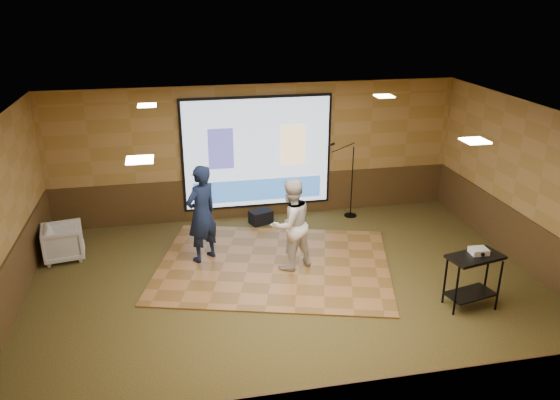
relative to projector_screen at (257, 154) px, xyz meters
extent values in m
plane|color=#283618|center=(0.00, -3.44, -1.47)|extent=(9.00, 9.00, 0.00)
cube|color=#A98046|center=(0.00, 0.06, 0.03)|extent=(9.00, 0.04, 3.00)
cube|color=#A98046|center=(0.00, -6.94, 0.03)|extent=(9.00, 0.04, 3.00)
cube|color=#A98046|center=(4.50, -3.44, 0.03)|extent=(0.04, 7.00, 3.00)
cube|color=beige|center=(0.00, -3.44, 1.53)|extent=(9.00, 7.00, 0.04)
cube|color=#463017|center=(0.00, 0.04, -1.00)|extent=(9.00, 0.04, 0.95)
cube|color=#463017|center=(-4.48, -3.44, -1.00)|extent=(0.04, 7.00, 0.95)
cube|color=#463017|center=(4.48, -3.44, -1.00)|extent=(0.04, 7.00, 0.95)
cube|color=black|center=(0.00, 0.01, 0.03)|extent=(3.32, 0.03, 2.52)
cube|color=#C9DCFF|center=(0.00, -0.02, 0.03)|extent=(3.20, 0.02, 2.40)
cube|color=#444496|center=(-0.80, -0.03, 0.18)|extent=(0.55, 0.01, 0.90)
cube|color=#FFDD93|center=(0.80, -0.03, 0.18)|extent=(0.55, 0.01, 0.90)
cube|color=#336DC0|center=(0.00, -0.03, -0.82)|extent=(2.88, 0.01, 0.50)
cube|color=#FFECBF|center=(-2.20, -1.64, 1.50)|extent=(0.32, 0.32, 0.02)
cube|color=#FFECBF|center=(2.20, -1.64, 1.50)|extent=(0.32, 0.32, 0.02)
cube|color=#FFECBF|center=(-2.20, -4.94, 1.50)|extent=(0.32, 0.32, 0.02)
cube|color=#FFECBF|center=(2.20, -4.94, 1.50)|extent=(0.32, 0.32, 0.02)
cube|color=#996538|center=(-0.10, -2.42, -1.46)|extent=(5.02, 4.31, 0.03)
imported|color=#121C39|center=(-1.37, -1.95, -0.50)|extent=(0.82, 0.77, 1.88)
imported|color=silver|center=(0.19, -2.59, -0.58)|extent=(1.03, 0.93, 1.73)
cylinder|color=black|center=(2.42, -4.62, -1.03)|extent=(0.04, 0.04, 0.88)
cylinder|color=black|center=(3.16, -4.62, -1.03)|extent=(0.04, 0.04, 0.88)
cylinder|color=black|center=(2.42, -4.25, -1.03)|extent=(0.04, 0.04, 0.88)
cylinder|color=black|center=(3.16, -4.25, -1.03)|extent=(0.04, 0.04, 0.88)
cube|color=black|center=(2.79, -4.44, -0.57)|extent=(0.88, 0.46, 0.05)
cube|color=black|center=(2.79, -4.44, -1.24)|extent=(0.79, 0.42, 0.03)
cube|color=silver|center=(2.87, -4.38, -0.50)|extent=(0.28, 0.24, 0.09)
cylinder|color=black|center=(2.08, -0.40, -1.46)|extent=(0.28, 0.28, 0.02)
cylinder|color=black|center=(2.08, -0.40, -0.66)|extent=(0.02, 0.02, 1.64)
cylinder|color=black|center=(1.84, -0.40, 0.16)|extent=(0.52, 0.02, 0.20)
cylinder|color=black|center=(1.59, -0.40, 0.25)|extent=(0.12, 0.05, 0.08)
imported|color=gray|center=(-4.00, -1.33, -1.14)|extent=(0.86, 0.84, 0.68)
cube|color=black|center=(-0.01, -0.42, -1.33)|extent=(0.55, 0.46, 0.29)
camera|label=1|loc=(-1.78, -11.41, 3.42)|focal=35.00mm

